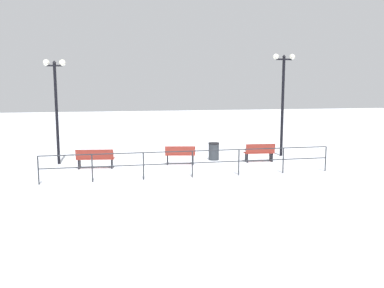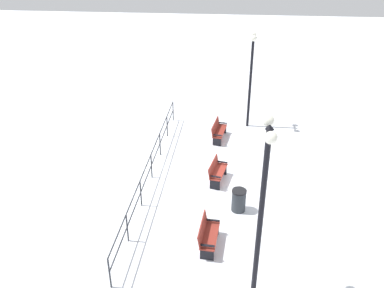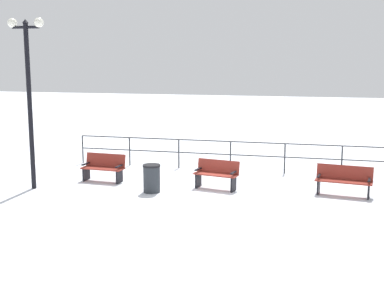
% 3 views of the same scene
% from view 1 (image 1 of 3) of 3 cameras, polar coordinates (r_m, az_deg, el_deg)
% --- Properties ---
extents(ground_plane, '(80.00, 80.00, 0.00)m').
position_cam_1_polar(ground_plane, '(18.92, -1.59, -2.94)').
color(ground_plane, white).
rests_on(ground_plane, ground).
extents(bench_nearest, '(0.64, 1.46, 0.90)m').
position_cam_1_polar(bench_nearest, '(19.81, 9.42, -1.18)').
color(bench_nearest, maroon).
rests_on(bench_nearest, ground).
extents(bench_second, '(0.76, 1.46, 0.89)m').
position_cam_1_polar(bench_second, '(18.87, -1.66, -1.51)').
color(bench_second, maroon).
rests_on(bench_second, ground).
extents(bench_third, '(0.73, 1.69, 0.88)m').
position_cam_1_polar(bench_third, '(18.47, -13.39, -1.96)').
color(bench_third, maroon).
rests_on(bench_third, ground).
extents(lamppost_near, '(0.29, 1.17, 5.24)m').
position_cam_1_polar(lamppost_near, '(21.54, 12.63, 7.49)').
color(lamppost_near, black).
rests_on(lamppost_near, ground).
extents(lamppost_middle, '(0.29, 0.99, 4.82)m').
position_cam_1_polar(lamppost_middle, '(19.78, -18.54, 6.79)').
color(lamppost_middle, black).
rests_on(lamppost_middle, ground).
extents(waterfront_railing, '(0.05, 11.73, 1.09)m').
position_cam_1_polar(waterfront_railing, '(16.23, 0.04, -2.18)').
color(waterfront_railing, '#26282D').
rests_on(waterfront_railing, ground).
extents(trash_bin, '(0.54, 0.54, 0.86)m').
position_cam_1_polar(trash_bin, '(20.12, 3.07, -1.02)').
color(trash_bin, '#2D3338').
rests_on(trash_bin, ground).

